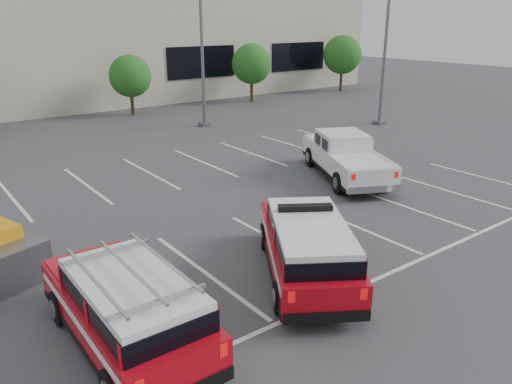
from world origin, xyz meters
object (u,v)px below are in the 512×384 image
tree_right (252,65)px  tree_far_right (343,56)px  white_pickup (345,161)px  light_pole_right (386,37)px  fire_chief_suv (307,251)px  ladder_suv (127,313)px  tree_mid_right (131,77)px  light_pole_mid (202,37)px  convention_building (12,40)px

tree_right → tree_far_right: 10.00m
tree_right → white_pickup: size_ratio=0.72×
white_pickup → light_pole_right: bearing=59.5°
fire_chief_suv → white_pickup: 8.77m
white_pickup → ladder_suv: (-11.72, -5.29, 0.05)m
light_pole_right → ladder_suv: light_pole_right is taller
tree_mid_right → light_pole_mid: 6.88m
fire_chief_suv → white_pickup: fire_chief_suv is taller
tree_far_right → ladder_suv: 38.76m
fire_chief_suv → ladder_suv: bearing=-147.7°
tree_far_right → ladder_suv: tree_far_right is taller
tree_far_right → light_pole_mid: 19.19m
light_pole_right → tree_mid_right: bearing=132.2°
convention_building → light_pole_mid: bearing=-66.7°
white_pickup → tree_right: bearing=90.7°
tree_right → light_pole_right: bearing=-85.7°
convention_building → light_pole_mid: size_ratio=5.86×
convention_building → tree_far_right: convention_building is taller
tree_right → ladder_suv: (-20.58, -23.71, -2.01)m
convention_building → tree_mid_right: bearing=-63.4°
light_pole_right → white_pickup: light_pole_right is taller
tree_far_right → fire_chief_suv: size_ratio=0.91×
light_pole_mid → ladder_suv: 22.08m
tree_far_right → light_pole_right: 15.24m
tree_mid_right → tree_far_right: (20.00, 0.00, 0.54)m
tree_mid_right → white_pickup: bearing=-86.5°
tree_mid_right → light_pole_mid: size_ratio=0.39×
tree_mid_right → ladder_suv: tree_mid_right is taller
convention_building → tree_far_right: size_ratio=12.38×
light_pole_right → fire_chief_suv: size_ratio=1.93×
tree_right → light_pole_mid: 10.38m
light_pole_mid → light_pole_right: 10.82m
tree_far_right → ladder_suv: (-30.58, -23.71, -2.28)m
light_pole_right → ladder_suv: (-21.49, -11.66, -4.42)m
light_pole_mid → tree_far_right: bearing=18.5°
convention_building → tree_right: (14.91, -9.82, -1.95)m
ladder_suv → light_pole_mid: bearing=55.1°
tree_mid_right → light_pole_right: 16.47m
tree_mid_right → ladder_suv: 26.02m
convention_building → tree_mid_right: 11.20m
tree_far_right → light_pole_mid: (-18.09, -6.05, 2.14)m
convention_building → fire_chief_suv: size_ratio=11.30×
convention_building → light_pole_mid: convention_building is taller
convention_building → ladder_suv: (-5.67, -33.52, -3.96)m
convention_building → light_pole_mid: (6.82, -15.86, 0.47)m
white_pickup → fire_chief_suv: bearing=-116.4°
tree_mid_right → tree_far_right: 20.01m
convention_building → tree_far_right: 26.83m
ladder_suv → convention_building: bearing=80.8°
light_pole_right → fire_chief_suv: bearing=-145.1°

